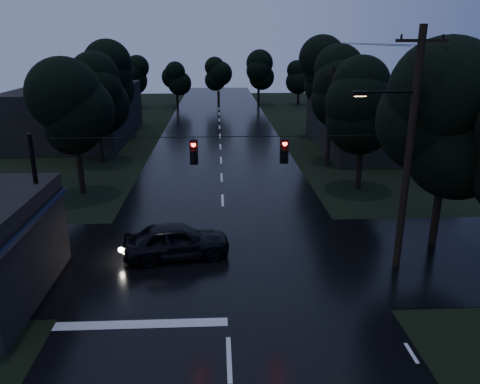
{
  "coord_description": "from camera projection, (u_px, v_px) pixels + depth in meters",
  "views": [
    {
      "loc": [
        -0.26,
        -7.14,
        9.46
      ],
      "look_at": [
        0.71,
        12.61,
        2.97
      ],
      "focal_mm": 35.0,
      "sensor_mm": 36.0,
      "label": 1
    }
  ],
  "objects": [
    {
      "name": "main_road",
      "position": [
        221.0,
        160.0,
        38.21
      ],
      "size": [
        12.0,
        120.0,
        0.02
      ],
      "primitive_type": "cube",
      "color": "black",
      "rests_on": "ground"
    },
    {
      "name": "cross_street",
      "position": [
        225.0,
        259.0,
        21.13
      ],
      "size": [
        60.0,
        9.0,
        0.02
      ],
      "primitive_type": "cube",
      "color": "black",
      "rests_on": "ground"
    },
    {
      "name": "building_far_right",
      "position": [
        376.0,
        124.0,
        41.97
      ],
      "size": [
        10.0,
        14.0,
        4.4
      ],
      "primitive_type": "cube",
      "color": "black",
      "rests_on": "ground"
    },
    {
      "name": "building_far_left",
      "position": [
        78.0,
        113.0,
        46.27
      ],
      "size": [
        10.0,
        16.0,
        5.0
      ],
      "primitive_type": "cube",
      "color": "black",
      "rests_on": "ground"
    },
    {
      "name": "utility_pole_main",
      "position": [
        407.0,
        148.0,
        18.88
      ],
      "size": [
        3.5,
        0.3,
        10.0
      ],
      "color": "black",
      "rests_on": "ground"
    },
    {
      "name": "utility_pole_far",
      "position": [
        330.0,
        116.0,
        35.49
      ],
      "size": [
        2.0,
        0.3,
        7.5
      ],
      "color": "black",
      "rests_on": "ground"
    },
    {
      "name": "anchor_pole_left",
      "position": [
        39.0,
        207.0,
        18.89
      ],
      "size": [
        0.18,
        0.18,
        6.0
      ],
      "primitive_type": "cylinder",
      "color": "black",
      "rests_on": "ground"
    },
    {
      "name": "span_signals",
      "position": [
        238.0,
        150.0,
        18.56
      ],
      "size": [
        15.0,
        0.37,
        1.12
      ],
      "color": "black",
      "rests_on": "ground"
    },
    {
      "name": "tree_corner_near",
      "position": [
        449.0,
        121.0,
        20.67
      ],
      "size": [
        4.48,
        4.48,
        9.44
      ],
      "color": "black",
      "rests_on": "ground"
    },
    {
      "name": "tree_left_a",
      "position": [
        74.0,
        111.0,
        28.57
      ],
      "size": [
        3.92,
        3.92,
        8.26
      ],
      "color": "black",
      "rests_on": "ground"
    },
    {
      "name": "tree_left_b",
      "position": [
        96.0,
        91.0,
        36.01
      ],
      "size": [
        4.2,
        4.2,
        8.85
      ],
      "color": "black",
      "rests_on": "ground"
    },
    {
      "name": "tree_left_c",
      "position": [
        114.0,
        76.0,
        45.36
      ],
      "size": [
        4.48,
        4.48,
        9.44
      ],
      "color": "black",
      "rests_on": "ground"
    },
    {
      "name": "tree_right_a",
      "position": [
        365.0,
        103.0,
        29.29
      ],
      "size": [
        4.2,
        4.2,
        8.85
      ],
      "color": "black",
      "rests_on": "ground"
    },
    {
      "name": "tree_right_b",
      "position": [
        342.0,
        85.0,
        36.79
      ],
      "size": [
        4.48,
        4.48,
        9.44
      ],
      "color": "black",
      "rests_on": "ground"
    },
    {
      "name": "tree_right_c",
      "position": [
        322.0,
        72.0,
        46.19
      ],
      "size": [
        4.76,
        4.76,
        10.03
      ],
      "color": "black",
      "rests_on": "ground"
    },
    {
      "name": "car",
      "position": [
        177.0,
        240.0,
        21.07
      ],
      "size": [
        5.02,
        2.69,
        1.62
      ],
      "primitive_type": "imported",
      "rotation": [
        0.0,
        0.0,
        1.74
      ],
      "color": "black",
      "rests_on": "ground"
    }
  ]
}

